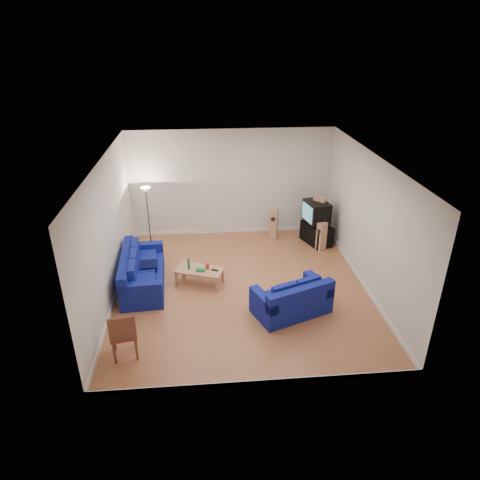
{
  "coord_description": "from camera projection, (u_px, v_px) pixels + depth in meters",
  "views": [
    {
      "loc": [
        -0.84,
        -8.87,
        5.62
      ],
      "look_at": [
        0.0,
        0.4,
        1.1
      ],
      "focal_mm": 32.0,
      "sensor_mm": 36.0,
      "label": 1
    }
  ],
  "objects": [
    {
      "name": "dining_chair",
      "position": [
        123.0,
        333.0,
        7.98
      ],
      "size": [
        0.57,
        0.57,
        1.02
      ],
      "rotation": [
        0.0,
        0.0,
        0.18
      ],
      "color": "brown",
      "rests_on": "ground"
    },
    {
      "name": "speaker_right",
      "position": [
        321.0,
        236.0,
        12.12
      ],
      "size": [
        0.31,
        0.3,
        0.83
      ],
      "rotation": [
        0.0,
        0.0,
        -1.0
      ],
      "color": "tan",
      "rests_on": "ground"
    },
    {
      "name": "av_receiver",
      "position": [
        319.0,
        223.0,
        12.4
      ],
      "size": [
        0.4,
        0.48,
        0.1
      ],
      "primitive_type": "cube",
      "rotation": [
        0.0,
        0.0,
        -1.49
      ],
      "color": "black",
      "rests_on": "tv_stand"
    },
    {
      "name": "bottle",
      "position": [
        189.0,
        264.0,
        10.41
      ],
      "size": [
        0.07,
        0.07,
        0.27
      ],
      "primitive_type": "cylinder",
      "rotation": [
        0.0,
        0.0,
        0.03
      ],
      "color": "#197233",
      "rests_on": "coffee_table"
    },
    {
      "name": "floor_lamp",
      "position": [
        146.0,
        198.0,
        12.06
      ],
      "size": [
        0.3,
        0.3,
        1.73
      ],
      "color": "black",
      "rests_on": "ground"
    },
    {
      "name": "tv_stand",
      "position": [
        316.0,
        233.0,
        12.57
      ],
      "size": [
        0.84,
        1.1,
        0.6
      ],
      "primitive_type": "cube",
      "rotation": [
        0.0,
        0.0,
        -1.22
      ],
      "color": "black",
      "rests_on": "ground"
    },
    {
      "name": "television",
      "position": [
        316.0,
        212.0,
        12.25
      ],
      "size": [
        0.72,
        0.88,
        0.6
      ],
      "rotation": [
        0.0,
        0.0,
        -1.36
      ],
      "color": "black",
      "rests_on": "av_receiver"
    },
    {
      "name": "centre_speaker",
      "position": [
        320.0,
        199.0,
        12.15
      ],
      "size": [
        0.36,
        0.38,
        0.13
      ],
      "primitive_type": "cube",
      "rotation": [
        0.0,
        0.0,
        -0.85
      ],
      "color": "tan",
      "rests_on": "television"
    },
    {
      "name": "room",
      "position": [
        242.0,
        230.0,
        9.79
      ],
      "size": [
        6.01,
        6.51,
        3.21
      ],
      "color": "#97502E",
      "rests_on": "ground"
    },
    {
      "name": "sofa_three_seat",
      "position": [
        141.0,
        274.0,
        10.41
      ],
      "size": [
        1.11,
        2.29,
        0.86
      ],
      "rotation": [
        0.0,
        0.0,
        -1.51
      ],
      "color": "navy",
      "rests_on": "ground"
    },
    {
      "name": "sofa_loveseat",
      "position": [
        293.0,
        301.0,
        9.39
      ],
      "size": [
        1.85,
        1.45,
        0.82
      ],
      "rotation": [
        0.0,
        0.0,
        0.38
      ],
      "color": "navy",
      "rests_on": "ground"
    },
    {
      "name": "tissue_box",
      "position": [
        201.0,
        270.0,
        10.34
      ],
      "size": [
        0.23,
        0.15,
        0.08
      ],
      "primitive_type": "cube",
      "rotation": [
        0.0,
        0.0,
        -0.2
      ],
      "color": "green",
      "rests_on": "coffee_table"
    },
    {
      "name": "speaker_left",
      "position": [
        274.0,
        224.0,
        12.78
      ],
      "size": [
        0.29,
        0.33,
        0.92
      ],
      "rotation": [
        0.0,
        0.0,
        -0.32
      ],
      "color": "tan",
      "rests_on": "ground"
    },
    {
      "name": "coffee_table",
      "position": [
        200.0,
        271.0,
        10.47
      ],
      "size": [
        1.26,
        0.92,
        0.41
      ],
      "rotation": [
        0.0,
        0.0,
        -0.35
      ],
      "color": "tan",
      "rests_on": "ground"
    },
    {
      "name": "red_canister",
      "position": [
        207.0,
        266.0,
        10.45
      ],
      "size": [
        0.1,
        0.1,
        0.13
      ],
      "primitive_type": "cylinder",
      "rotation": [
        0.0,
        0.0,
        0.03
      ],
      "color": "red",
      "rests_on": "coffee_table"
    },
    {
      "name": "remote",
      "position": [
        215.0,
        270.0,
        10.38
      ],
      "size": [
        0.18,
        0.13,
        0.02
      ],
      "primitive_type": "cube",
      "rotation": [
        0.0,
        0.0,
        -0.48
      ],
      "color": "black",
      "rests_on": "coffee_table"
    }
  ]
}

